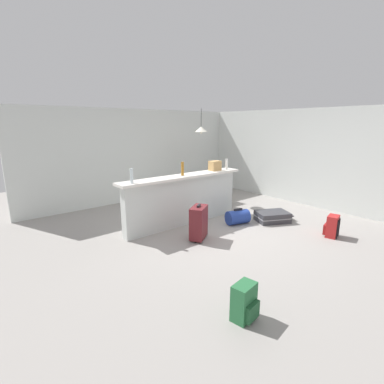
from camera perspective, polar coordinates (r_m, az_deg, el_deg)
The scene contains 17 objects.
ground_plane at distance 6.04m, azimuth 4.89°, elevation -7.15°, with size 13.00×13.00×0.05m, color gray.
wall_back at distance 8.15m, azimuth -10.22°, elevation 7.31°, with size 6.60×0.10×2.50m, color silver.
wall_right at distance 8.29m, azimuth 18.92°, elevation 6.90°, with size 0.10×6.00×2.50m, color silver.
partition_half_wall at distance 6.02m, azimuth -1.65°, elevation -1.84°, with size 2.80×0.20×1.02m, color silver.
bar_countertop at distance 5.90m, azimuth -1.68°, elevation 3.17°, with size 2.96×0.40×0.05m, color white.
bottle_clear at distance 5.16m, azimuth -12.08°, elevation 3.17°, with size 0.06×0.06×0.27m, color silver.
bottle_amber at distance 5.84m, azimuth -1.93°, elevation 4.71°, with size 0.06×0.06×0.28m, color #9E661E.
bottle_white at distance 6.69m, azimuth 6.97°, elevation 5.59°, with size 0.06×0.06×0.25m, color silver.
grocery_bag at distance 6.51m, azimuth 4.64°, elevation 5.30°, with size 0.26×0.18×0.22m, color tan.
dining_table at distance 7.74m, azimuth 1.78°, elevation 2.67°, with size 1.10×0.80×0.74m.
dining_chair_near_partition at distance 7.31m, azimuth 4.38°, elevation 0.94°, with size 0.46×0.46×0.93m.
pendant_lamp at distance 7.68m, azimuth 1.85°, elevation 12.53°, with size 0.34×0.34×0.64m.
suitcase_flat_charcoal at distance 6.53m, azimuth 15.90°, elevation -4.78°, with size 0.89×0.75×0.22m.
duffel_bag_blue at distance 6.20m, azimuth 9.20°, elevation -4.99°, with size 0.54×0.42×0.34m.
suitcase_upright_maroon at distance 5.27m, azimuth 1.35°, elevation -6.12°, with size 0.50×0.44×0.67m.
backpack_green at distance 3.37m, azimuth 10.52°, elevation -21.06°, with size 0.30×0.28×0.42m.
backpack_red at distance 6.04m, azimuth 26.37°, elevation -6.26°, with size 0.31×0.29×0.42m.
Camera 1 is at (-3.98, -4.01, 2.10)m, focal length 26.46 mm.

